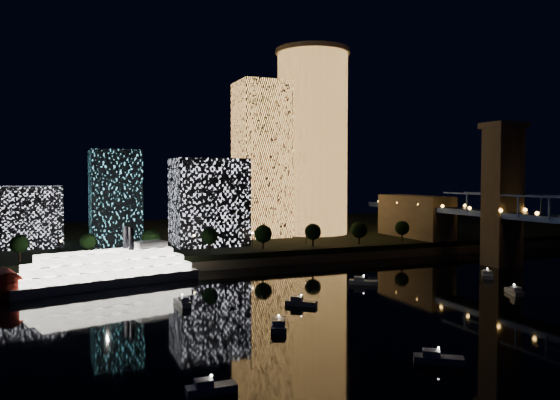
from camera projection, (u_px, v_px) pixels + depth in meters
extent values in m
plane|color=black|center=(445.00, 318.00, 120.47)|extent=(520.00, 520.00, 0.00)
cube|color=black|center=(231.00, 235.00, 268.25)|extent=(420.00, 160.00, 5.00)
cube|color=#6B5E4C|center=(295.00, 259.00, 196.20)|extent=(420.00, 6.00, 3.00)
cylinder|color=#FFAC51|center=(312.00, 144.00, 250.66)|extent=(32.00, 32.00, 82.15)
cylinder|color=#6B5E4C|center=(313.00, 52.00, 248.87)|extent=(34.00, 34.00, 2.00)
cube|color=#FFAC51|center=(261.00, 160.00, 238.69)|extent=(21.19, 21.19, 67.42)
cube|color=white|center=(208.00, 202.00, 210.61)|extent=(26.91, 22.77, 33.12)
cube|color=#5BE0F7|center=(115.00, 197.00, 210.95)|extent=(18.17, 23.63, 36.35)
cube|color=white|center=(31.00, 216.00, 204.51)|extent=(22.69, 20.63, 22.69)
cube|color=#6B5E4C|center=(502.00, 197.00, 190.31)|extent=(11.00, 9.00, 48.00)
cube|color=#6B5E4C|center=(504.00, 125.00, 189.25)|extent=(13.00, 11.00, 2.00)
cube|color=#6B5E4C|center=(415.00, 222.00, 237.06)|extent=(12.00, 40.00, 23.00)
cube|color=navy|center=(523.00, 207.00, 175.58)|extent=(0.50, 0.50, 7.00)
cube|color=navy|center=(471.00, 203.00, 197.76)|extent=(0.50, 0.50, 7.00)
sphere|color=#FFA338|center=(501.00, 211.00, 183.78)|extent=(1.20, 1.20, 1.20)
sphere|color=#FFA338|center=(419.00, 204.00, 225.38)|extent=(1.20, 1.20, 1.20)
cube|color=silver|center=(107.00, 281.00, 156.43)|extent=(54.20, 25.18, 2.64)
cube|color=white|center=(107.00, 272.00, 156.32)|extent=(49.66, 22.99, 2.42)
cube|color=white|center=(106.00, 264.00, 156.22)|extent=(45.12, 20.81, 2.42)
cube|color=white|center=(106.00, 255.00, 156.11)|extent=(38.45, 18.06, 2.42)
cube|color=silver|center=(150.00, 245.00, 163.98)|extent=(10.20, 8.63, 1.98)
cylinder|color=black|center=(131.00, 239.00, 158.14)|extent=(1.54, 1.54, 6.61)
cylinder|color=black|center=(126.00, 237.00, 161.66)|extent=(1.54, 1.54, 6.61)
cylinder|color=maroon|center=(5.00, 285.00, 140.43)|extent=(9.98, 11.55, 7.71)
cube|color=silver|center=(514.00, 292.00, 144.73)|extent=(5.04, 7.70, 1.20)
cube|color=silver|center=(516.00, 289.00, 143.58)|extent=(2.77, 3.12, 1.00)
sphere|color=white|center=(514.00, 284.00, 144.65)|extent=(0.36, 0.36, 0.36)
cube|color=silver|center=(487.00, 275.00, 169.98)|extent=(8.87, 9.75, 1.20)
cube|color=silver|center=(488.00, 272.00, 168.50)|extent=(4.24, 4.36, 1.00)
sphere|color=white|center=(487.00, 268.00, 169.90)|extent=(0.36, 0.36, 0.36)
cube|color=silver|center=(279.00, 325.00, 112.49)|extent=(6.67, 10.36, 1.20)
cube|color=silver|center=(279.00, 322.00, 110.96)|extent=(3.69, 4.18, 1.00)
sphere|color=white|center=(279.00, 315.00, 112.41)|extent=(0.36, 0.36, 0.36)
cube|color=silver|center=(439.00, 360.00, 91.07)|extent=(8.16, 6.71, 1.20)
cube|color=silver|center=(431.00, 353.00, 91.28)|extent=(3.53, 3.34, 1.00)
sphere|color=white|center=(439.00, 348.00, 90.98)|extent=(0.36, 0.36, 0.36)
cube|color=silver|center=(301.00, 303.00, 131.84)|extent=(7.35, 6.70, 1.20)
cube|color=silver|center=(297.00, 298.00, 132.13)|extent=(3.29, 3.20, 1.00)
sphere|color=white|center=(301.00, 295.00, 131.75)|extent=(0.36, 0.36, 0.36)
cube|color=silver|center=(364.00, 282.00, 157.89)|extent=(8.43, 6.82, 1.20)
cube|color=silver|center=(359.00, 278.00, 158.08)|extent=(3.63, 3.42, 1.00)
sphere|color=white|center=(364.00, 275.00, 157.81)|extent=(0.36, 0.36, 0.36)
cube|color=silver|center=(182.00, 303.00, 132.34)|extent=(3.09, 7.47, 1.20)
cube|color=silver|center=(184.00, 299.00, 131.34)|extent=(2.15, 2.73, 1.00)
sphere|color=white|center=(182.00, 295.00, 132.26)|extent=(0.36, 0.36, 0.36)
cube|color=silver|center=(211.00, 389.00, 78.40)|extent=(7.36, 2.57, 1.20)
cube|color=silver|center=(204.00, 383.00, 77.98)|extent=(2.61, 1.98, 1.00)
sphere|color=white|center=(211.00, 376.00, 78.32)|extent=(0.36, 0.36, 0.36)
cylinder|color=black|center=(19.00, 255.00, 167.38)|extent=(0.70, 0.70, 4.00)
sphere|color=black|center=(19.00, 244.00, 167.23)|extent=(5.46, 5.46, 5.46)
cylinder|color=black|center=(88.00, 252.00, 174.97)|extent=(0.70, 0.70, 4.00)
sphere|color=black|center=(88.00, 241.00, 174.82)|extent=(5.20, 5.20, 5.20)
cylinder|color=black|center=(151.00, 249.00, 182.55)|extent=(0.70, 0.70, 4.00)
sphere|color=black|center=(151.00, 239.00, 182.40)|extent=(6.41, 6.41, 6.41)
cylinder|color=black|center=(210.00, 246.00, 190.13)|extent=(0.70, 0.70, 4.00)
sphere|color=black|center=(210.00, 236.00, 189.99)|extent=(5.89, 5.89, 5.89)
cylinder|color=black|center=(263.00, 243.00, 197.72)|extent=(0.70, 0.70, 4.00)
sphere|color=black|center=(263.00, 234.00, 197.57)|extent=(6.48, 6.48, 6.48)
cylinder|color=black|center=(313.00, 241.00, 205.30)|extent=(0.70, 0.70, 4.00)
sphere|color=black|center=(313.00, 232.00, 205.15)|extent=(6.23, 6.23, 6.23)
cylinder|color=black|center=(359.00, 239.00, 212.89)|extent=(0.70, 0.70, 4.00)
sphere|color=black|center=(359.00, 230.00, 212.74)|extent=(6.52, 6.52, 6.52)
cylinder|color=black|center=(402.00, 237.00, 220.47)|extent=(0.70, 0.70, 4.00)
sphere|color=black|center=(402.00, 228.00, 220.32)|extent=(5.80, 5.80, 5.80)
cylinder|color=black|center=(61.00, 249.00, 177.46)|extent=(0.24, 0.24, 5.00)
sphere|color=#FFCC7F|center=(61.00, 241.00, 177.34)|extent=(0.70, 0.70, 0.70)
cylinder|color=black|center=(131.00, 246.00, 185.80)|extent=(0.24, 0.24, 5.00)
sphere|color=#FFCC7F|center=(131.00, 238.00, 185.68)|extent=(0.70, 0.70, 0.70)
cylinder|color=black|center=(194.00, 243.00, 194.14)|extent=(0.24, 0.24, 5.00)
sphere|color=#FFCC7F|center=(194.00, 235.00, 194.02)|extent=(0.70, 0.70, 0.70)
cylinder|color=black|center=(253.00, 240.00, 202.48)|extent=(0.24, 0.24, 5.00)
sphere|color=#FFCC7F|center=(253.00, 233.00, 202.37)|extent=(0.70, 0.70, 0.70)
cylinder|color=black|center=(306.00, 238.00, 210.83)|extent=(0.24, 0.24, 5.00)
sphere|color=#FFCC7F|center=(306.00, 231.00, 210.71)|extent=(0.70, 0.70, 0.70)
cylinder|color=black|center=(356.00, 236.00, 219.17)|extent=(0.24, 0.24, 5.00)
sphere|color=#FFCC7F|center=(356.00, 229.00, 219.05)|extent=(0.70, 0.70, 0.70)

